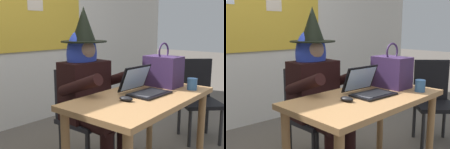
{
  "view_description": "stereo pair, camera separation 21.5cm",
  "coord_description": "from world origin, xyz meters",
  "views": [
    {
      "loc": [
        -1.42,
        -1.15,
        1.25
      ],
      "look_at": [
        0.15,
        0.27,
        0.87
      ],
      "focal_mm": 42.4,
      "sensor_mm": 36.0,
      "label": 1
    },
    {
      "loc": [
        -1.27,
        -1.31,
        1.25
      ],
      "look_at": [
        0.15,
        0.27,
        0.87
      ],
      "focal_mm": 42.4,
      "sensor_mm": 36.0,
      "label": 2
    }
  ],
  "objects": [
    {
      "name": "computer_mouse",
      "position": [
        -0.04,
        -0.04,
        0.77
      ],
      "size": [
        0.07,
        0.11,
        0.03
      ],
      "primitive_type": "ellipsoid",
      "rotation": [
        0.0,
        0.0,
        0.13
      ],
      "color": "black",
      "rests_on": "desk_main"
    },
    {
      "name": "handbag",
      "position": [
        0.55,
        0.04,
        0.88
      ],
      "size": [
        0.2,
        0.3,
        0.38
      ],
      "rotation": [
        0.0,
        0.0,
        0.1
      ],
      "color": "#38234C",
      "rests_on": "desk_main"
    },
    {
      "name": "chair_at_desk",
      "position": [
        0.13,
        0.65,
        0.49
      ],
      "size": [
        0.45,
        0.45,
        0.89
      ],
      "rotation": [
        0.0,
        0.0,
        -1.5
      ],
      "color": "black",
      "rests_on": "ground"
    },
    {
      "name": "laptop",
      "position": [
        0.22,
        -0.0,
        0.8
      ],
      "size": [
        0.33,
        0.29,
        0.21
      ],
      "rotation": [
        0.0,
        0.0,
        -0.02
      ],
      "color": "black",
      "rests_on": "desk_main"
    },
    {
      "name": "chair_extra_corner",
      "position": [
        1.38,
        0.08,
        0.5
      ],
      "size": [
        0.59,
        0.59,
        0.9
      ],
      "rotation": [
        0.0,
        0.0,
        3.96
      ],
      "color": "black",
      "rests_on": "ground"
    },
    {
      "name": "person_costumed",
      "position": [
        0.13,
        0.53,
        0.78
      ],
      "size": [
        0.6,
        0.67,
        1.43
      ],
      "rotation": [
        0.0,
        0.0,
        -1.6
      ],
      "color": "black",
      "rests_on": "ground"
    },
    {
      "name": "coffee_mug",
      "position": [
        0.58,
        -0.22,
        0.8
      ],
      "size": [
        0.08,
        0.08,
        0.09
      ],
      "primitive_type": "cylinder",
      "color": "#336099",
      "rests_on": "desk_main"
    },
    {
      "name": "desk_main",
      "position": [
        0.16,
        -0.03,
        0.64
      ],
      "size": [
        1.24,
        0.7,
        0.75
      ],
      "rotation": [
        0.0,
        0.0,
        0.05
      ],
      "color": "#A37547",
      "rests_on": "ground"
    },
    {
      "name": "wall_back_bulletin",
      "position": [
        0.0,
        1.93,
        1.36
      ],
      "size": [
        6.75,
        2.15,
        2.7
      ],
      "color": "silver",
      "rests_on": "ground"
    }
  ]
}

